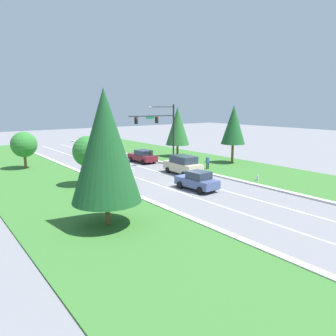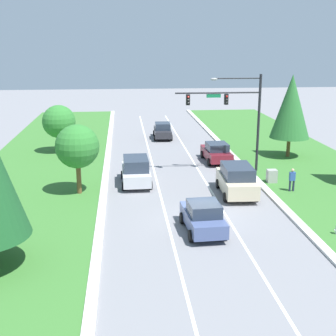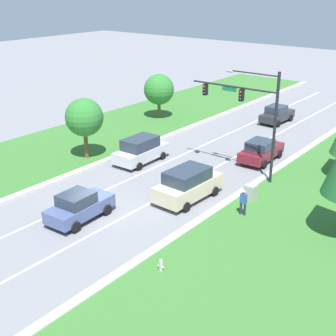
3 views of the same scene
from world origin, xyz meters
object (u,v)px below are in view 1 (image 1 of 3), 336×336
(silver_suv, at_px, (116,168))
(traffic_signal_mast, at_px, (162,125))
(burgundy_sedan, at_px, (143,156))
(conifer_mid_left_tree, at_px, (105,146))
(charcoal_sedan, at_px, (85,150))
(oak_near_left_tree, at_px, (24,145))
(fire_hydrant, at_px, (257,178))
(conifer_near_right_tree, at_px, (178,126))
(champagne_suv, at_px, (183,165))
(oak_far_left_tree, at_px, (88,152))
(pedestrian, at_px, (208,162))
(slate_blue_sedan, at_px, (197,181))
(conifer_far_right_tree, at_px, (233,125))
(utility_cabinet, at_px, (191,163))

(silver_suv, bearing_deg, traffic_signal_mast, 16.41)
(burgundy_sedan, relative_size, conifer_mid_left_tree, 0.52)
(charcoal_sedan, xyz_separation_m, oak_near_left_tree, (-10.07, -5.98, 2.13))
(fire_hydrant, relative_size, conifer_near_right_tree, 0.09)
(traffic_signal_mast, bearing_deg, charcoal_sedan, 107.62)
(burgundy_sedan, bearing_deg, champagne_suv, -94.81)
(conifer_near_right_tree, xyz_separation_m, oak_far_left_tree, (-17.79, -8.87, -1.26))
(pedestrian, bearing_deg, oak_far_left_tree, -7.30)
(slate_blue_sedan, bearing_deg, oak_far_left_tree, 131.97)
(champagne_suv, xyz_separation_m, conifer_far_right_tree, (9.55, 1.35, 4.02))
(utility_cabinet, xyz_separation_m, oak_near_left_tree, (-16.62, 11.27, 2.46))
(champagne_suv, relative_size, burgundy_sedan, 1.08)
(traffic_signal_mast, height_order, pedestrian, traffic_signal_mast)
(oak_near_left_tree, distance_m, conifer_far_right_tree, 26.11)
(utility_cabinet, bearing_deg, burgundy_sedan, 112.46)
(pedestrian, distance_m, conifer_near_right_tree, 10.99)
(burgundy_sedan, relative_size, fire_hydrant, 6.51)
(oak_far_left_tree, bearing_deg, burgundy_sedan, 35.69)
(traffic_signal_mast, xyz_separation_m, charcoal_sedan, (-4.44, 13.98, -4.25))
(champagne_suv, xyz_separation_m, burgundy_sedan, (0.42, 9.07, -0.21))
(pedestrian, bearing_deg, fire_hydrant, 85.05)
(utility_cabinet, height_order, fire_hydrant, utility_cabinet)
(utility_cabinet, height_order, oak_far_left_tree, oak_far_left_tree)
(burgundy_sedan, height_order, conifer_mid_left_tree, conifer_mid_left_tree)
(conifer_mid_left_tree, bearing_deg, oak_far_left_tree, 72.35)
(fire_hydrant, relative_size, oak_near_left_tree, 0.16)
(oak_near_left_tree, bearing_deg, pedestrian, -37.84)
(conifer_near_right_tree, bearing_deg, conifer_far_right_tree, -74.49)
(traffic_signal_mast, height_order, burgundy_sedan, traffic_signal_mast)
(champagne_suv, relative_size, oak_near_left_tree, 1.10)
(burgundy_sedan, relative_size, conifer_near_right_tree, 0.62)
(silver_suv, relative_size, conifer_far_right_tree, 0.61)
(conifer_near_right_tree, xyz_separation_m, conifer_mid_left_tree, (-21.16, -19.48, 0.58))
(charcoal_sedan, relative_size, pedestrian, 2.56)
(pedestrian, bearing_deg, conifer_near_right_tree, -111.61)
(pedestrian, height_order, conifer_mid_left_tree, conifer_mid_left_tree)
(pedestrian, relative_size, oak_far_left_tree, 0.35)
(slate_blue_sedan, relative_size, oak_far_left_tree, 0.89)
(pedestrian, relative_size, conifer_mid_left_tree, 0.19)
(utility_cabinet, relative_size, oak_near_left_tree, 0.23)
(slate_blue_sedan, xyz_separation_m, silver_suv, (-3.35, 9.29, 0.14))
(oak_near_left_tree, bearing_deg, utility_cabinet, -34.14)
(burgundy_sedan, relative_size, pedestrian, 2.70)
(pedestrian, relative_size, conifer_near_right_tree, 0.23)
(champagne_suv, distance_m, silver_suv, 7.42)
(champagne_suv, height_order, silver_suv, champagne_suv)
(burgundy_sedan, xyz_separation_m, oak_far_left_tree, (-11.06, -7.94, 2.48))
(charcoal_sedan, height_order, pedestrian, charcoal_sedan)
(silver_suv, xyz_separation_m, charcoal_sedan, (3.37, 16.44, -0.15))
(silver_suv, distance_m, oak_near_left_tree, 12.57)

